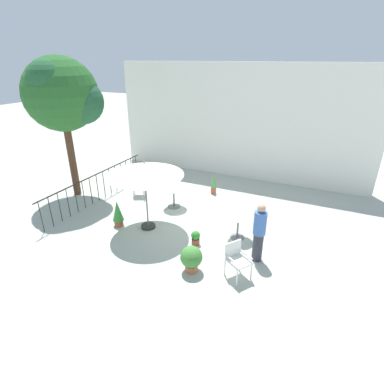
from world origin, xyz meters
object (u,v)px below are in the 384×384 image
(patio_umbrella_0, at_px, (144,169))
(patio_chair_1, at_px, (141,182))
(potted_plant_0, at_px, (196,237))
(shade_tree, at_px, (63,94))
(potted_plant_1, at_px, (214,184))
(standing_person, at_px, (259,232))
(patio_chair_0, at_px, (237,257))
(cafe_table_0, at_px, (174,194))
(cafe_table_1, at_px, (238,223))
(potted_plant_2, at_px, (191,258))
(potted_plant_3, at_px, (118,213))

(patio_umbrella_0, height_order, patio_chair_1, patio_umbrella_0)
(patio_chair_1, relative_size, potted_plant_0, 2.29)
(shade_tree, xyz_separation_m, patio_chair_1, (2.27, 0.89, -3.13))
(potted_plant_1, relative_size, standing_person, 0.51)
(patio_chair_0, xyz_separation_m, patio_chair_1, (-4.66, 2.95, 0.03))
(patio_umbrella_0, distance_m, patio_chair_0, 3.58)
(patio_umbrella_0, height_order, cafe_table_0, patio_umbrella_0)
(cafe_table_1, xyz_separation_m, potted_plant_2, (-0.58, -1.93, -0.12))
(shade_tree, xyz_separation_m, potted_plant_1, (4.69, 2.22, -3.28))
(potted_plant_2, bearing_deg, patio_chair_1, 138.18)
(patio_chair_1, bearing_deg, potted_plant_2, -41.82)
(patio_umbrella_0, bearing_deg, potted_plant_0, -7.34)
(patio_chair_1, distance_m, potted_plant_2, 4.87)
(potted_plant_2, distance_m, standing_person, 1.82)
(cafe_table_1, xyz_separation_m, potted_plant_0, (-0.96, -0.83, -0.28))
(shade_tree, relative_size, standing_person, 3.07)
(potted_plant_2, bearing_deg, standing_person, 40.19)
(potted_plant_2, xyz_separation_m, standing_person, (1.34, 1.14, 0.45))
(cafe_table_0, bearing_deg, patio_chair_0, -40.43)
(patio_chair_0, relative_size, patio_chair_1, 0.92)
(patio_umbrella_0, xyz_separation_m, potted_plant_0, (1.71, -0.22, -1.69))
(shade_tree, relative_size, patio_chair_0, 5.58)
(patio_chair_0, bearing_deg, shade_tree, 163.47)
(patio_chair_0, distance_m, potted_plant_2, 1.09)
(potted_plant_0, height_order, potted_plant_1, potted_plant_1)
(potted_plant_2, xyz_separation_m, potted_plant_3, (-2.99, 1.03, 0.07))
(potted_plant_0, xyz_separation_m, standing_person, (1.73, 0.03, 0.61))
(cafe_table_0, xyz_separation_m, potted_plant_0, (1.65, -1.81, -0.28))
(patio_chair_1, bearing_deg, patio_chair_0, -32.33)
(patio_chair_0, bearing_deg, standing_person, 70.16)
(shade_tree, bearing_deg, cafe_table_0, 8.31)
(potted_plant_1, xyz_separation_m, potted_plant_3, (-1.79, -3.54, 0.04))
(potted_plant_0, height_order, potted_plant_3, potted_plant_3)
(shade_tree, xyz_separation_m, patio_chair_0, (6.93, -2.06, -3.16))
(cafe_table_0, relative_size, potted_plant_1, 0.99)
(potted_plant_2, bearing_deg, cafe_table_0, 124.96)
(potted_plant_3, relative_size, standing_person, 0.52)
(patio_umbrella_0, distance_m, patio_chair_1, 2.80)
(shade_tree, height_order, potted_plant_2, shade_tree)
(cafe_table_1, relative_size, potted_plant_1, 0.89)
(cafe_table_0, relative_size, patio_chair_0, 0.92)
(standing_person, bearing_deg, potted_plant_2, -139.81)
(standing_person, bearing_deg, potted_plant_3, -178.61)
(cafe_table_1, relative_size, patio_chair_1, 0.77)
(patio_chair_0, distance_m, potted_plant_1, 4.83)
(patio_umbrella_0, height_order, patio_chair_0, patio_umbrella_0)
(potted_plant_0, bearing_deg, patio_chair_1, 146.57)
(cafe_table_0, distance_m, potted_plant_0, 2.46)
(patio_umbrella_0, distance_m, potted_plant_3, 1.74)
(shade_tree, distance_m, patio_chair_1, 3.97)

